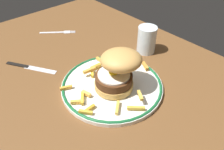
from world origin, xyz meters
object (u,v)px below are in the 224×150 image
object	(u,v)px
knife	(27,66)
water_glass	(147,41)
dinner_plate	(112,85)
burger	(118,69)
fork	(59,32)

from	to	relation	value
knife	water_glass	bearing A→B (deg)	61.57
dinner_plate	knife	size ratio (longest dim) A/B	1.80
burger	knife	distance (cm)	32.13
dinner_plate	knife	distance (cm)	29.46
dinner_plate	knife	xyz separation A→B (cm)	(-25.84, -14.14, -0.58)
dinner_plate	water_glass	size ratio (longest dim) A/B	3.11
fork	water_glass	bearing A→B (deg)	25.74
fork	knife	distance (cm)	24.19
fork	dinner_plate	bearing A→B (deg)	-8.68
dinner_plate	knife	world-z (taller)	dinner_plate
dinner_plate	water_glass	xyz separation A→B (cm)	(-6.36, 21.86, 3.24)
burger	fork	size ratio (longest dim) A/B	1.29
burger	knife	world-z (taller)	burger
water_glass	knife	bearing A→B (deg)	-118.43
burger	knife	bearing A→B (deg)	-152.43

